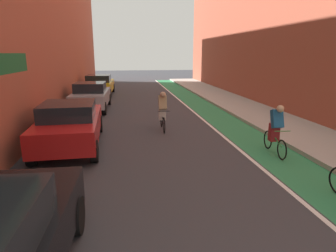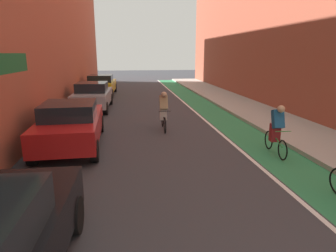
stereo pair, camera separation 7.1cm
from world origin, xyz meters
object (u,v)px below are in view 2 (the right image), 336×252
at_px(parked_sedan_silver, 93,96).
at_px(cyclist_trailing, 276,128).
at_px(parked_sedan_red, 71,124).
at_px(cyclist_far, 164,111).
at_px(parked_sedan_yellow_cab, 101,85).

xyz_separation_m(parked_sedan_silver, cyclist_trailing, (6.43, -8.46, 0.06)).
bearing_deg(cyclist_trailing, parked_sedan_red, 165.26).
height_order(parked_sedan_silver, cyclist_far, cyclist_far).
height_order(parked_sedan_red, parked_sedan_silver, same).
relative_size(parked_sedan_red, parked_sedan_silver, 1.06).
bearing_deg(cyclist_far, cyclist_trailing, -47.86).
bearing_deg(parked_sedan_yellow_cab, parked_sedan_silver, -90.00).
height_order(parked_sedan_silver, parked_sedan_yellow_cab, same).
bearing_deg(cyclist_far, parked_sedan_red, -152.71).
bearing_deg(parked_sedan_silver, cyclist_far, -56.49).
bearing_deg(parked_sedan_red, parked_sedan_yellow_cab, 90.02).
distance_m(parked_sedan_yellow_cab, cyclist_trailing, 15.73).
xyz_separation_m(parked_sedan_red, cyclist_trailing, (6.42, -1.69, 0.06)).
relative_size(parked_sedan_silver, cyclist_far, 2.51).
xyz_separation_m(parked_sedan_yellow_cab, cyclist_trailing, (6.43, -14.36, 0.05)).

